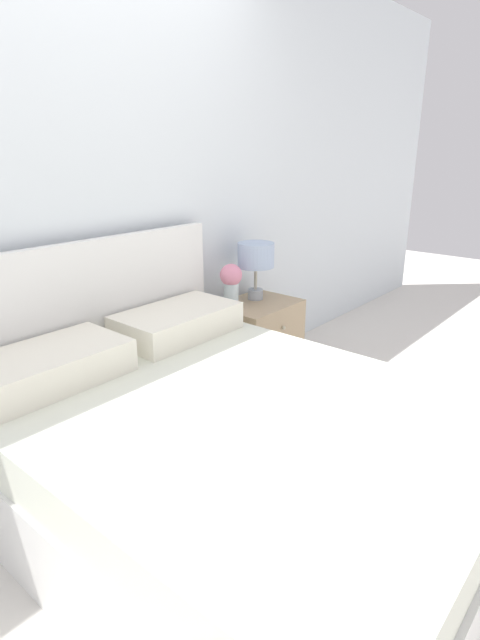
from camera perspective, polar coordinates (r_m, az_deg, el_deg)
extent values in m
plane|color=silver|center=(2.83, -15.65, -12.76)|extent=(12.00, 12.00, 0.00)
cube|color=white|center=(2.49, -19.33, 14.38)|extent=(8.00, 0.06, 2.60)
cube|color=white|center=(2.12, -0.52, -18.05)|extent=(1.49, 1.90, 0.36)
cube|color=white|center=(1.97, -0.54, -11.76)|extent=(1.46, 1.87, 0.18)
cube|color=white|center=(2.58, -16.37, -2.95)|extent=(1.52, 0.05, 1.05)
cube|color=white|center=(2.20, -20.99, -4.95)|extent=(0.63, 0.36, 0.14)
cube|color=white|center=(2.58, -7.17, -0.25)|extent=(0.63, 0.36, 0.14)
cube|color=tan|center=(3.21, 1.95, -2.64)|extent=(0.51, 0.39, 0.54)
sphere|color=#B2AD93|center=(3.04, 5.00, -0.91)|extent=(0.02, 0.02, 0.02)
cylinder|color=#A8B2BC|center=(3.19, 1.78, 2.98)|extent=(0.10, 0.10, 0.07)
cylinder|color=#B7B29E|center=(3.16, 1.79, 4.80)|extent=(0.02, 0.02, 0.14)
cylinder|color=#A8BCDB|center=(3.13, 1.82, 7.44)|extent=(0.23, 0.23, 0.15)
cylinder|color=silver|center=(3.02, -1.02, 2.88)|extent=(0.09, 0.09, 0.15)
sphere|color=pink|center=(2.99, -1.03, 5.17)|extent=(0.13, 0.13, 0.13)
sphere|color=#609356|center=(3.02, -0.61, 4.67)|extent=(0.06, 0.06, 0.06)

